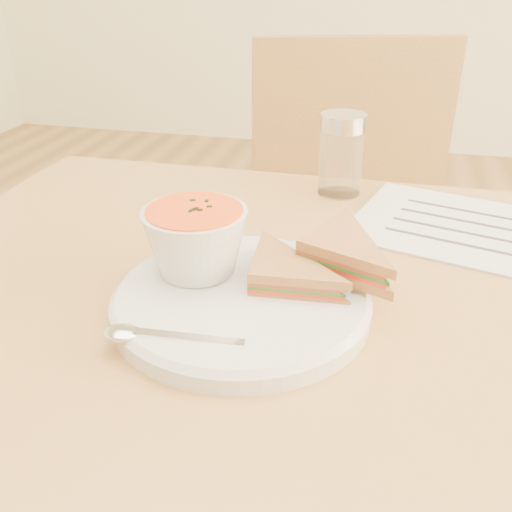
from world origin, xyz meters
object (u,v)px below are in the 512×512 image
(chair_far, at_px, (359,293))
(plate, at_px, (241,302))
(condiment_shaker, at_px, (341,155))
(soup_bowl, at_px, (196,244))

(chair_far, height_order, plate, chair_far)
(plate, bearing_deg, condiment_shaker, 80.07)
(plate, relative_size, condiment_shaker, 2.18)
(soup_bowl, bearing_deg, condiment_shaker, 69.96)
(soup_bowl, xyz_separation_m, condiment_shaker, (0.11, 0.30, 0.01))
(plate, xyz_separation_m, soup_bowl, (-0.05, 0.03, 0.04))
(plate, distance_m, soup_bowl, 0.07)
(chair_far, distance_m, soup_bowl, 0.63)
(chair_far, bearing_deg, condiment_shaker, 63.14)
(chair_far, height_order, condiment_shaker, chair_far)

